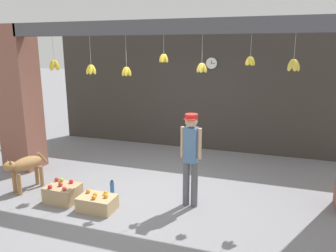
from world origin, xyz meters
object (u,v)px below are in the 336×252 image
fruit_crate_oranges (97,203)px  wall_clock (211,63)px  shopkeeper (191,154)px  water_bottle (112,188)px  dog (25,166)px  fruit_crate_apples (63,193)px

fruit_crate_oranges → wall_clock: 4.40m
shopkeeper → water_bottle: bearing=4.8°
fruit_crate_oranges → water_bottle: 0.54m
dog → fruit_crate_apples: dog is taller
shopkeeper → wall_clock: 3.39m
fruit_crate_apples → wall_clock: 4.54m
fruit_crate_oranges → water_bottle: fruit_crate_oranges is taller
dog → fruit_crate_apples: bearing=93.5°
dog → shopkeeper: 3.04m
dog → fruit_crate_oranges: (1.61, -0.25, -0.34)m
dog → wall_clock: 4.71m
fruit_crate_oranges → wall_clock: size_ratio=2.04×
fruit_crate_oranges → fruit_crate_apples: fruit_crate_apples is taller
dog → shopkeeper: size_ratio=0.56×
shopkeeper → fruit_crate_oranges: 1.69m
dog → water_bottle: (1.59, 0.29, -0.33)m
shopkeeper → water_bottle: 1.59m
shopkeeper → wall_clock: size_ratio=5.41×
dog → water_bottle: dog is taller
dog → fruit_crate_apples: size_ratio=1.67×
dog → water_bottle: size_ratio=3.01×
shopkeeper → fruit_crate_oranges: (-1.37, -0.62, -0.77)m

